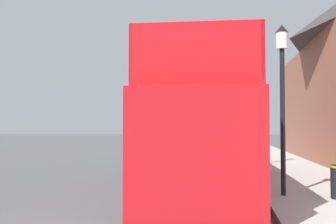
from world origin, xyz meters
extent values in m
plane|color=#4C4C4F|center=(0.00, 21.00, 0.00)|extent=(144.00, 144.00, 0.00)
cube|color=#ADAAA3|center=(6.83, 18.00, 0.07)|extent=(3.60, 108.00, 0.14)
cube|color=red|center=(3.33, 6.86, 1.51)|extent=(2.73, 11.25, 2.44)
cube|color=white|center=(3.35, 6.30, 1.63)|extent=(2.65, 6.21, 0.45)
cube|color=black|center=(3.33, 6.86, 2.23)|extent=(2.74, 10.36, 0.70)
cube|color=red|center=(3.33, 6.86, 2.78)|extent=(2.71, 10.36, 0.10)
cube|color=red|center=(2.11, 6.84, 3.39)|extent=(0.26, 10.31, 1.13)
cube|color=red|center=(4.56, 6.88, 3.39)|extent=(0.26, 10.31, 1.13)
cube|color=red|center=(3.43, 1.74, 3.39)|extent=(2.52, 0.12, 1.13)
cube|color=red|center=(3.25, 11.23, 3.39)|extent=(2.55, 1.62, 1.13)
cylinder|color=black|center=(2.14, 10.31, 0.53)|extent=(0.30, 1.07, 1.07)
cylinder|color=black|center=(4.40, 10.35, 0.53)|extent=(0.30, 1.07, 1.07)
cylinder|color=black|center=(2.26, 3.59, 0.53)|extent=(0.30, 1.07, 1.07)
cylinder|color=black|center=(4.53, 3.63, 0.53)|extent=(0.30, 1.07, 1.07)
cube|color=silver|center=(3.87, 15.38, 0.58)|extent=(2.01, 4.17, 0.78)
cube|color=black|center=(3.87, 15.25, 1.24)|extent=(1.69, 2.03, 0.55)
cylinder|color=black|center=(3.10, 16.68, 0.35)|extent=(0.23, 0.71, 0.70)
cylinder|color=black|center=(4.77, 16.60, 0.35)|extent=(0.23, 0.71, 0.70)
cylinder|color=black|center=(2.98, 14.15, 0.35)|extent=(0.23, 0.71, 0.70)
cylinder|color=black|center=(4.65, 14.07, 0.35)|extent=(0.23, 0.71, 0.70)
cylinder|color=black|center=(5.56, 5.55, 2.14)|extent=(0.13, 0.13, 4.00)
cylinder|color=silver|center=(5.56, 5.55, 4.37)|extent=(0.32, 0.32, 0.45)
cone|color=black|center=(5.56, 5.55, 4.70)|extent=(0.35, 0.35, 0.22)
cylinder|color=black|center=(5.54, 13.97, 2.36)|extent=(0.13, 0.13, 4.44)
cylinder|color=silver|center=(5.54, 13.97, 4.80)|extent=(0.32, 0.32, 0.45)
cone|color=black|center=(5.54, 13.97, 5.14)|extent=(0.35, 0.35, 0.22)
cylinder|color=black|center=(5.40, 22.38, 2.26)|extent=(0.13, 0.13, 4.23)
cylinder|color=silver|center=(5.40, 22.38, 4.60)|extent=(0.32, 0.32, 0.45)
cone|color=black|center=(5.40, 22.38, 4.93)|extent=(0.35, 0.35, 0.22)
camera|label=1|loc=(3.90, -5.49, 2.01)|focal=42.00mm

